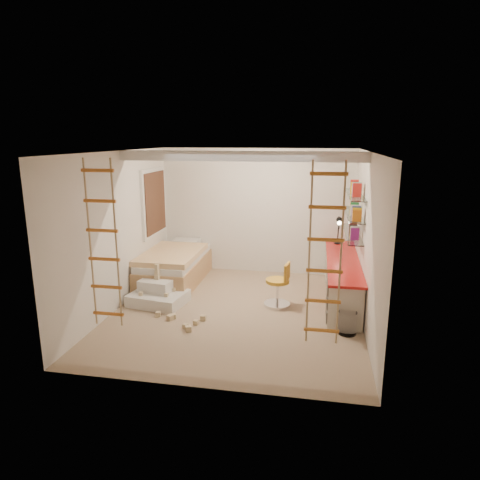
% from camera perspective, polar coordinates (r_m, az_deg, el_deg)
% --- Properties ---
extents(floor, '(4.50, 4.50, 0.00)m').
position_cam_1_polar(floor, '(7.18, -0.44, -9.51)').
color(floor, '#967A61').
rests_on(floor, ground).
extents(ceiling_beam, '(4.00, 0.18, 0.16)m').
position_cam_1_polar(ceiling_beam, '(6.91, -0.00, 11.11)').
color(ceiling_beam, white).
rests_on(ceiling_beam, ceiling).
extents(window_frame, '(0.06, 1.15, 1.35)m').
position_cam_1_polar(window_frame, '(8.70, -11.45, 4.93)').
color(window_frame, white).
rests_on(window_frame, wall_left).
extents(window_blind, '(0.02, 1.00, 1.20)m').
position_cam_1_polar(window_blind, '(8.69, -11.21, 4.93)').
color(window_blind, '#4C2D1E').
rests_on(window_blind, window_frame).
extents(rope_ladder_left, '(0.41, 0.04, 2.13)m').
position_cam_1_polar(rope_ladder_left, '(5.56, -17.78, -0.63)').
color(rope_ladder_left, orange).
rests_on(rope_ladder_left, ceiling).
extents(rope_ladder_right, '(0.41, 0.04, 2.13)m').
position_cam_1_polar(rope_ladder_right, '(4.92, 11.26, -2.04)').
color(rope_ladder_right, '#BE7A20').
rests_on(rope_ladder_right, ceiling).
extents(waste_bin, '(0.27, 0.27, 0.34)m').
position_cam_1_polar(waste_bin, '(6.56, 14.13, -10.68)').
color(waste_bin, white).
rests_on(waste_bin, floor).
extents(desk, '(0.56, 2.80, 0.75)m').
position_cam_1_polar(desk, '(7.75, 13.40, -4.94)').
color(desk, red).
rests_on(desk, floor).
extents(shelves, '(0.25, 1.80, 0.71)m').
position_cam_1_polar(shelves, '(7.76, 14.88, 3.35)').
color(shelves, white).
rests_on(shelves, wall_right).
extents(bed, '(1.02, 2.00, 0.69)m').
position_cam_1_polar(bed, '(8.55, -8.69, -3.50)').
color(bed, '#AD7F51').
rests_on(bed, floor).
extents(task_lamp, '(0.14, 0.36, 0.57)m').
position_cam_1_polar(task_lamp, '(8.49, 13.05, 1.81)').
color(task_lamp, black).
rests_on(task_lamp, desk).
extents(swivel_chair, '(0.52, 0.52, 0.77)m').
position_cam_1_polar(swivel_chair, '(7.34, 5.17, -6.68)').
color(swivel_chair, gold).
rests_on(swivel_chair, floor).
extents(play_platform, '(1.01, 0.84, 0.40)m').
position_cam_1_polar(play_platform, '(7.61, -10.85, -7.13)').
color(play_platform, silver).
rests_on(play_platform, floor).
extents(toy_blocks, '(1.25, 1.16, 0.67)m').
position_cam_1_polar(toy_blocks, '(7.14, -9.23, -8.05)').
color(toy_blocks, '#CCB284').
rests_on(toy_blocks, floor).
extents(books, '(0.14, 0.70, 0.92)m').
position_cam_1_polar(books, '(7.74, 14.93, 4.27)').
color(books, '#8C1E7F').
rests_on(books, shelves).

